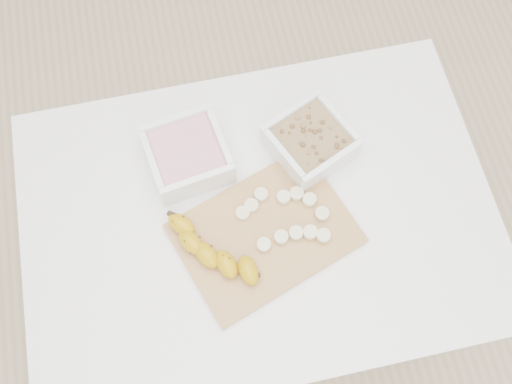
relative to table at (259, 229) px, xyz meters
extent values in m
plane|color=#C6AD89|center=(0.00, 0.00, -0.65)|extent=(3.50, 3.50, 0.00)
cube|color=white|center=(0.00, 0.00, 0.08)|extent=(1.00, 0.70, 0.04)
cylinder|color=white|center=(0.44, -0.29, -0.30)|extent=(0.05, 0.05, 0.71)
cylinder|color=white|center=(-0.44, 0.29, -0.30)|extent=(0.05, 0.05, 0.71)
cylinder|color=white|center=(0.44, 0.29, -0.30)|extent=(0.05, 0.05, 0.71)
cube|color=white|center=(-0.12, 0.15, 0.13)|extent=(0.19, 0.19, 0.08)
cube|color=pink|center=(-0.12, 0.15, 0.14)|extent=(0.16, 0.16, 0.04)
cube|color=white|center=(0.14, 0.13, 0.13)|extent=(0.21, 0.21, 0.07)
cube|color=olive|center=(0.14, 0.13, 0.14)|extent=(0.17, 0.17, 0.04)
cube|color=tan|center=(0.00, -0.04, 0.10)|extent=(0.41, 0.35, 0.01)
cylinder|color=beige|center=(-0.03, 0.00, 0.12)|extent=(0.03, 0.03, 0.01)
cylinder|color=beige|center=(-0.01, 0.02, 0.12)|extent=(0.03, 0.03, 0.01)
cylinder|color=beige|center=(0.01, 0.04, 0.12)|extent=(0.03, 0.03, 0.01)
cylinder|color=beige|center=(0.06, 0.02, 0.12)|extent=(0.03, 0.03, 0.01)
cylinder|color=beige|center=(0.09, 0.02, 0.12)|extent=(0.03, 0.03, 0.01)
cylinder|color=beige|center=(0.11, 0.00, 0.12)|extent=(0.03, 0.03, 0.01)
cylinder|color=beige|center=(0.13, -0.03, 0.12)|extent=(0.03, 0.03, 0.01)
cylinder|color=beige|center=(-0.01, -0.07, 0.12)|extent=(0.03, 0.03, 0.01)
cylinder|color=beige|center=(0.03, -0.06, 0.12)|extent=(0.03, 0.03, 0.01)
cylinder|color=beige|center=(0.06, -0.06, 0.12)|extent=(0.03, 0.03, 0.01)
cylinder|color=beige|center=(0.09, -0.07, 0.12)|extent=(0.03, 0.03, 0.01)
cylinder|color=beige|center=(0.12, -0.08, 0.12)|extent=(0.03, 0.03, 0.01)
camera|label=1|loc=(-0.09, -0.38, 1.24)|focal=40.00mm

